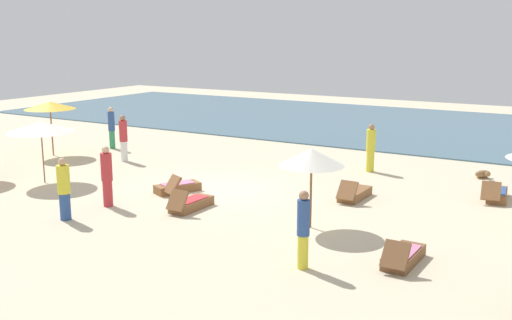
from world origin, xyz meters
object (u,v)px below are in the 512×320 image
object	(u,v)px
lounger_3	(190,204)
person_4	(64,189)
person_1	(303,229)
person_2	(107,176)
umbrella_4	(50,106)
lounger_5	(403,257)
person_0	(112,127)
umbrella_1	(41,127)
lounger_1	(354,194)
lounger_4	(496,194)
person_3	(371,148)
lounger_2	(177,187)
person_5	(123,138)
umbrella_3	(312,157)
dog	(483,174)

from	to	relation	value
lounger_3	person_4	bearing A→B (deg)	-133.12
person_1	person_2	distance (m)	7.42
person_4	umbrella_4	bearing A→B (deg)	141.00
lounger_5	person_0	xyz separation A→B (m)	(-15.62, 6.92, 0.81)
umbrella_4	person_4	world-z (taller)	umbrella_4
umbrella_1	person_2	size ratio (longest dim) A/B	1.23
lounger_3	person_2	xyz separation A→B (m)	(-2.36, -1.00, 0.77)
umbrella_1	person_0	xyz separation A→B (m)	(-2.44, 5.91, -1.00)
lounger_1	lounger_4	bearing A→B (deg)	29.25
umbrella_4	umbrella_1	bearing A→B (deg)	-44.35
lounger_1	lounger_3	size ratio (longest dim) A/B	1.01
umbrella_1	lounger_5	bearing A→B (deg)	-4.38
lounger_5	person_2	xyz separation A→B (m)	(-9.14, -0.00, 0.77)
umbrella_1	person_3	bearing A→B (deg)	38.82
lounger_2	person_2	distance (m)	2.59
lounger_3	person_0	distance (m)	10.67
lounger_2	lounger_5	size ratio (longest dim) A/B	1.04
person_5	lounger_1	bearing A→B (deg)	-3.14
umbrella_3	lounger_4	xyz separation A→B (m)	(3.90, 5.49, -1.77)
lounger_1	person_3	size ratio (longest dim) A/B	0.92
umbrella_3	lounger_1	xyz separation A→B (m)	(-0.02, 3.29, -1.78)
umbrella_3	lounger_5	distance (m)	3.67
person_2	person_4	bearing A→B (deg)	-92.62
umbrella_4	person_3	bearing A→B (deg)	17.42
person_5	person_4	bearing A→B (deg)	-59.15
lounger_2	person_1	distance (m)	7.49
person_2	person_5	distance (m)	6.58
umbrella_3	person_5	distance (m)	11.04
lounger_2	person_4	size ratio (longest dim) A/B	0.98
lounger_2	umbrella_3	bearing A→B (deg)	-10.97
lounger_3	person_2	size ratio (longest dim) A/B	0.90
person_0	person_3	distance (m)	11.86
person_5	person_3	bearing A→B (deg)	19.69
umbrella_3	person_4	distance (m)	6.98
lounger_3	dog	size ratio (longest dim) A/B	2.67
lounger_2	person_5	size ratio (longest dim) A/B	0.92
person_4	dog	xyz separation A→B (m)	(9.29, 11.12, -0.73)
lounger_5	person_4	bearing A→B (deg)	-170.13
umbrella_1	lounger_3	size ratio (longest dim) A/B	1.37
dog	lounger_2	bearing A→B (deg)	-139.36
lounger_3	umbrella_4	bearing A→B (deg)	160.75
lounger_2	dog	xyz separation A→B (m)	(8.38, 7.19, -0.01)
umbrella_4	person_2	distance (m)	8.87
person_2	lounger_2	bearing A→B (deg)	70.29
lounger_5	person_0	distance (m)	17.10
umbrella_3	person_4	world-z (taller)	umbrella_3
person_4	lounger_2	bearing A→B (deg)	77.01
person_3	dog	bearing A→B (deg)	14.54
person_5	lounger_5	bearing A→B (deg)	-21.22
lounger_3	person_5	bearing A→B (deg)	147.34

